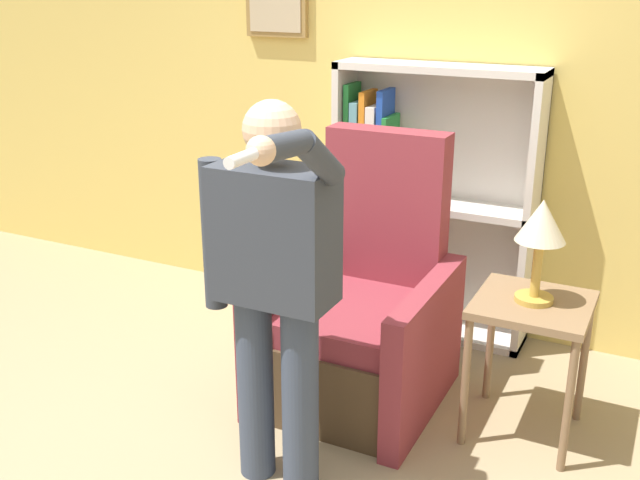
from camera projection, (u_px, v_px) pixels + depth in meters
wall_back at (419, 88)px, 4.27m from camera, size 8.00×0.11×2.80m
bookcase at (409, 206)px, 4.35m from camera, size 1.15×0.28×1.56m
armchair at (362, 322)px, 3.72m from camera, size 0.82×0.90×1.30m
person_standing at (273, 277)px, 2.86m from camera, size 0.61×0.78×1.60m
side_table at (531, 323)px, 3.32m from camera, size 0.50×0.50×0.66m
table_lamp at (541, 229)px, 3.17m from camera, size 0.22×0.22×0.47m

